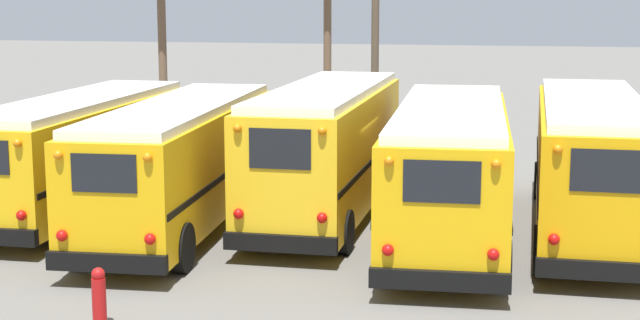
{
  "coord_description": "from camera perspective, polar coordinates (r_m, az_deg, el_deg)",
  "views": [
    {
      "loc": [
        4.66,
        -23.0,
        5.63
      ],
      "look_at": [
        0.0,
        -0.25,
        1.6
      ],
      "focal_mm": 55.0,
      "sensor_mm": 36.0,
      "label": 1
    }
  ],
  "objects": [
    {
      "name": "school_bus_3",
      "position": [
        22.43,
        7.57,
        -0.4
      ],
      "size": [
        2.95,
        10.32,
        3.08
      ],
      "color": "#EAAA0F",
      "rests_on": "ground"
    },
    {
      "name": "school_bus_2",
      "position": [
        24.35,
        0.39,
        0.75
      ],
      "size": [
        2.54,
        9.49,
        3.29
      ],
      "color": "yellow",
      "rests_on": "ground"
    },
    {
      "name": "ground_plane",
      "position": [
        24.14,
        0.12,
        -3.64
      ],
      "size": [
        160.0,
        160.0,
        0.0
      ],
      "primitive_type": "plane",
      "color": "#66635E"
    },
    {
      "name": "school_bus_0",
      "position": [
        25.87,
        -13.72,
        0.63
      ],
      "size": [
        2.5,
        9.82,
        2.95
      ],
      "color": "yellow",
      "rests_on": "ground"
    },
    {
      "name": "school_bus_1",
      "position": [
        23.52,
        -8.03,
        0.0
      ],
      "size": [
        2.88,
        10.31,
        3.01
      ],
      "color": "#EAAA0F",
      "rests_on": "ground"
    },
    {
      "name": "school_bus_4",
      "position": [
        23.56,
        15.47,
        -0.02
      ],
      "size": [
        2.59,
        10.25,
        3.19
      ],
      "color": "#E5A00C",
      "rests_on": "ground"
    },
    {
      "name": "fire_hydrant",
      "position": [
        17.1,
        -12.73,
        -7.78
      ],
      "size": [
        0.24,
        0.24,
        1.03
      ],
      "color": "#B21414",
      "rests_on": "ground"
    },
    {
      "name": "utility_pole",
      "position": [
        35.56,
        3.24,
        8.22
      ],
      "size": [
        1.8,
        0.28,
        8.92
      ],
      "color": "brown",
      "rests_on": "ground"
    }
  ]
}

